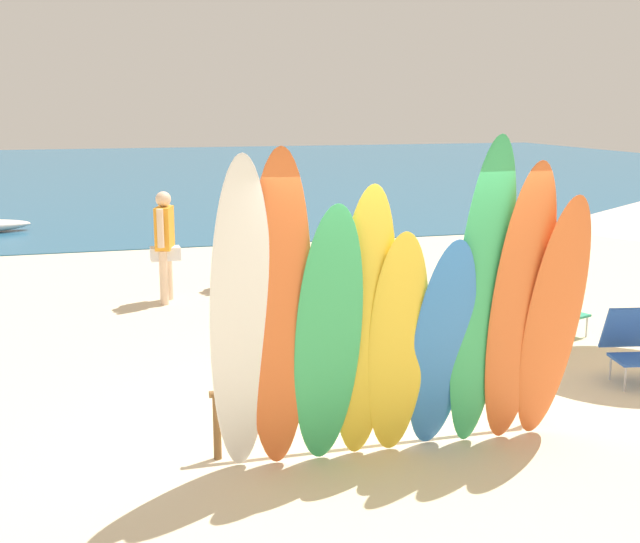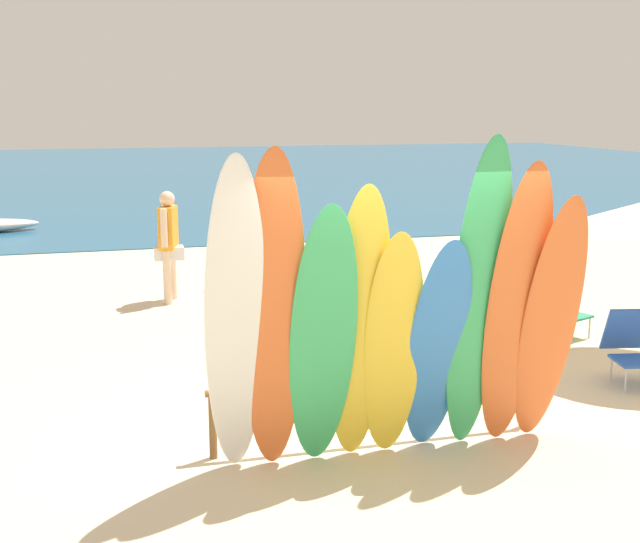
# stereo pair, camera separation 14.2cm
# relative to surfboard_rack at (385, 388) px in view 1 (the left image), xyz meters

# --- Properties ---
(ground) EXTENTS (60.00, 60.00, 0.00)m
(ground) POSITION_rel_surfboard_rack_xyz_m (0.00, 14.00, -0.50)
(ground) COLOR beige
(ocean_water) EXTENTS (60.00, 40.00, 0.02)m
(ocean_water) POSITION_rel_surfboard_rack_xyz_m (0.00, 30.82, -0.49)
(ocean_water) COLOR #235B7F
(ocean_water) RESTS_ON ground
(surfboard_rack) EXTENTS (3.20, 0.07, 0.63)m
(surfboard_rack) POSITION_rel_surfboard_rack_xyz_m (0.00, 0.00, 0.00)
(surfboard_rack) COLOR brown
(surfboard_rack) RESTS_ON ground
(surfboard_white_0) EXTENTS (0.53, 0.64, 2.70)m
(surfboard_white_0) POSITION_rel_surfboard_rack_xyz_m (-1.39, -0.44, 0.85)
(surfboard_white_0) COLOR white
(surfboard_white_0) RESTS_ON ground
(surfboard_orange_1) EXTENTS (0.59, 0.61, 2.74)m
(surfboard_orange_1) POSITION_rel_surfboard_rack_xyz_m (-1.09, -0.46, 0.87)
(surfboard_orange_1) COLOR orange
(surfboard_orange_1) RESTS_ON ground
(surfboard_green_2) EXTENTS (0.58, 0.57, 2.30)m
(surfboard_green_2) POSITION_rel_surfboard_rack_xyz_m (-0.67, -0.47, 0.65)
(surfboard_green_2) COLOR #38B266
(surfboard_green_2) RESTS_ON ground
(surfboard_yellow_3) EXTENTS (0.55, 0.47, 2.43)m
(surfboard_yellow_3) POSITION_rel_surfboard_rack_xyz_m (-0.34, -0.39, 0.71)
(surfboard_yellow_3) COLOR yellow
(surfboard_yellow_3) RESTS_ON ground
(surfboard_yellow_4) EXTENTS (0.55, 0.48, 2.04)m
(surfboard_yellow_4) POSITION_rel_surfboard_rack_xyz_m (-0.04, -0.40, 0.52)
(surfboard_yellow_4) COLOR yellow
(surfboard_yellow_4) RESTS_ON ground
(surfboard_blue_5) EXTENTS (0.62, 0.58, 1.96)m
(surfboard_blue_5) POSITION_rel_surfboard_rack_xyz_m (0.37, -0.39, 0.48)
(surfboard_blue_5) COLOR #337AD1
(surfboard_blue_5) RESTS_ON ground
(surfboard_green_6) EXTENTS (0.53, 0.55, 2.81)m
(surfboard_green_6) POSITION_rel_surfboard_rack_xyz_m (0.71, -0.45, 0.90)
(surfboard_green_6) COLOR #38B266
(surfboard_green_6) RESTS_ON ground
(surfboard_orange_7) EXTENTS (0.58, 0.59, 2.60)m
(surfboard_orange_7) POSITION_rel_surfboard_rack_xyz_m (1.06, -0.48, 0.80)
(surfboard_orange_7) COLOR orange
(surfboard_orange_7) RESTS_ON ground
(surfboard_orange_8) EXTENTS (0.56, 0.66, 2.31)m
(surfboard_orange_8) POSITION_rel_surfboard_rack_xyz_m (1.39, -0.49, 0.66)
(surfboard_orange_8) COLOR orange
(surfboard_orange_8) RESTS_ON ground
(beachgoer_strolling) EXTENTS (0.45, 0.63, 1.72)m
(beachgoer_strolling) POSITION_rel_surfboard_rack_xyz_m (-1.40, 5.98, 0.49)
(beachgoer_strolling) COLOR beige
(beachgoer_strolling) RESTS_ON ground
(beachgoer_by_water) EXTENTS (0.41, 0.58, 1.57)m
(beachgoer_by_water) POSITION_rel_surfboard_rack_xyz_m (-0.07, 6.75, 0.40)
(beachgoer_by_water) COLOR beige
(beachgoer_by_water) RESTS_ON ground
(beach_chair_red) EXTENTS (0.62, 0.77, 0.82)m
(beach_chair_red) POSITION_rel_surfboard_rack_xyz_m (3.21, 0.84, -0.07)
(beach_chair_red) COLOR #B7B7BC
(beach_chair_red) RESTS_ON ground
(beach_chair_blue) EXTENTS (0.60, 0.74, 0.83)m
(beach_chair_blue) POSITION_rel_surfboard_rack_xyz_m (2.33, 2.65, -0.07)
(beach_chair_blue) COLOR #B7B7BC
(beach_chair_blue) RESTS_ON ground
(beach_chair_striped) EXTENTS (0.72, 0.84, 0.81)m
(beach_chair_striped) POSITION_rel_surfboard_rack_xyz_m (3.42, 2.75, -0.07)
(beach_chair_striped) COLOR #B7B7BC
(beach_chair_striped) RESTS_ON ground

